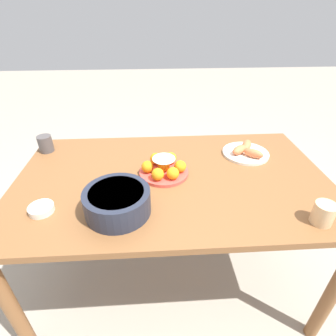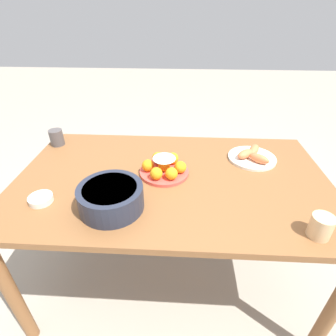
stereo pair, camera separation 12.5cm
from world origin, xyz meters
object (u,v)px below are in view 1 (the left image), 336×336
(cup_near, at_px, (46,144))
(dining_table, at_px, (172,192))
(sauce_bowl, at_px, (41,209))
(cup_far, at_px, (323,214))
(cake_plate, at_px, (164,167))
(seafood_platter, at_px, (246,151))
(serving_bowl, at_px, (117,201))

(cup_near, bearing_deg, dining_table, 156.51)
(sauce_bowl, height_order, cup_far, cup_far)
(cake_plate, relative_size, sauce_bowl, 2.42)
(cup_far, bearing_deg, seafood_platter, -77.04)
(sauce_bowl, height_order, cup_near, cup_near)
(dining_table, height_order, cake_plate, cake_plate)
(dining_table, distance_m, sauce_bowl, 0.59)
(serving_bowl, bearing_deg, seafood_platter, -147.00)
(cake_plate, relative_size, cup_near, 2.61)
(serving_bowl, relative_size, sauce_bowl, 2.64)
(sauce_bowl, height_order, seafood_platter, seafood_platter)
(serving_bowl, height_order, cup_far, serving_bowl)
(seafood_platter, bearing_deg, cake_plate, 19.42)
(serving_bowl, distance_m, sauce_bowl, 0.31)
(cake_plate, relative_size, seafood_platter, 0.96)
(dining_table, distance_m, cake_plate, 0.14)
(cake_plate, xyz_separation_m, serving_bowl, (0.20, 0.26, 0.02))
(sauce_bowl, relative_size, cup_near, 1.08)
(sauce_bowl, xyz_separation_m, cup_near, (0.14, -0.51, 0.03))
(cup_near, xyz_separation_m, cup_far, (-1.23, 0.64, -0.00))
(cup_far, bearing_deg, sauce_bowl, -6.73)
(seafood_platter, distance_m, cup_far, 0.55)
(dining_table, height_order, cup_near, cup_near)
(cake_plate, distance_m, seafood_platter, 0.49)
(cup_far, bearing_deg, cup_near, -27.64)
(dining_table, xyz_separation_m, cup_far, (-0.54, 0.34, 0.14))
(sauce_bowl, distance_m, cup_near, 0.53)
(serving_bowl, bearing_deg, sauce_bowl, -3.57)
(dining_table, bearing_deg, cup_near, -23.49)
(cup_near, bearing_deg, cup_far, 152.36)
(seafood_platter, height_order, cup_far, cup_far)
(cake_plate, distance_m, cup_far, 0.69)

